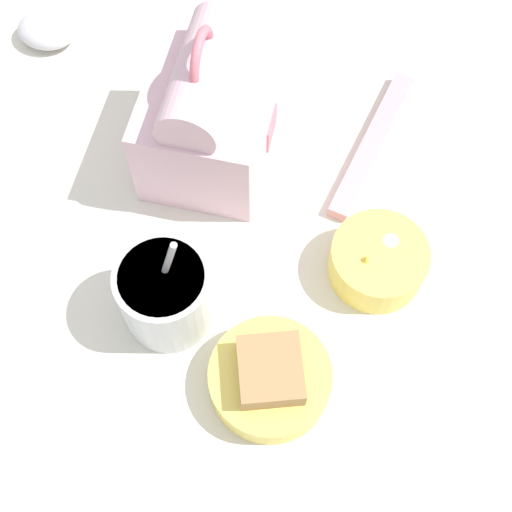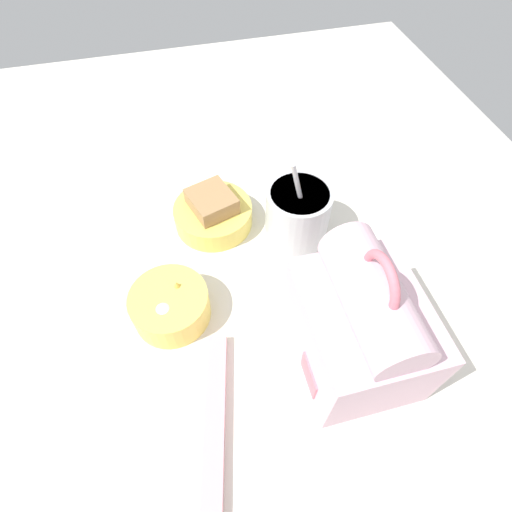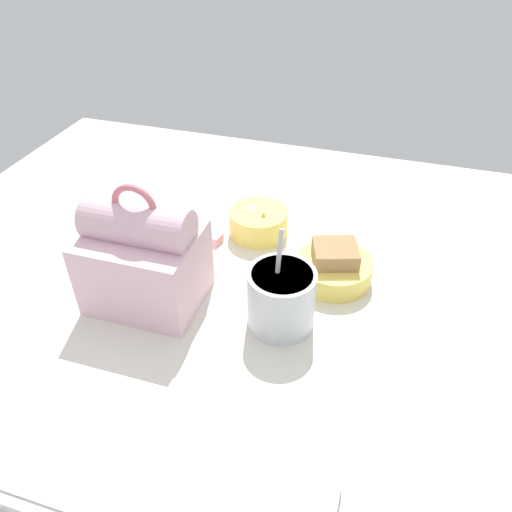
% 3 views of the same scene
% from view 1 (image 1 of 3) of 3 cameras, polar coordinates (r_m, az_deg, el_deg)
% --- Properties ---
extents(desk_surface, '(1.40, 1.10, 0.02)m').
position_cam_1_polar(desk_surface, '(0.81, -2.76, -3.85)').
color(desk_surface, silver).
rests_on(desk_surface, ground).
extents(lunch_bag, '(0.17, 0.14, 0.21)m').
position_cam_1_polar(lunch_bag, '(0.83, -3.89, 11.22)').
color(lunch_bag, beige).
rests_on(lunch_bag, desk_surface).
extents(soup_cup, '(0.10, 0.10, 0.16)m').
position_cam_1_polar(soup_cup, '(0.76, -7.22, -3.01)').
color(soup_cup, silver).
rests_on(soup_cup, desk_surface).
extents(bento_bowl_sandwich, '(0.13, 0.13, 0.07)m').
position_cam_1_polar(bento_bowl_sandwich, '(0.75, 1.13, -9.72)').
color(bento_bowl_sandwich, '#EFD65B').
rests_on(bento_bowl_sandwich, desk_surface).
extents(bento_bowl_snacks, '(0.11, 0.11, 0.06)m').
position_cam_1_polar(bento_bowl_snacks, '(0.81, 9.69, -0.40)').
color(bento_bowl_snacks, '#EFD65B').
rests_on(bento_bowl_snacks, desk_surface).
extents(computer_mouse, '(0.07, 0.08, 0.03)m').
position_cam_1_polar(computer_mouse, '(1.04, -16.38, 16.99)').
color(computer_mouse, silver).
rests_on(computer_mouse, desk_surface).
extents(chopstick_case, '(0.23, 0.07, 0.02)m').
position_cam_1_polar(chopstick_case, '(0.91, 9.26, 8.83)').
color(chopstick_case, pink).
rests_on(chopstick_case, desk_surface).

